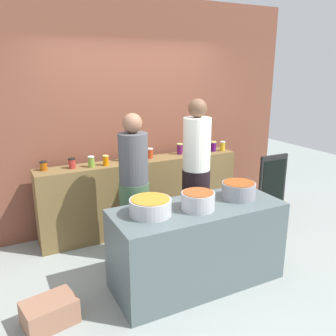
{
  "coord_description": "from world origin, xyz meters",
  "views": [
    {
      "loc": [
        -1.7,
        -3.01,
        2.12
      ],
      "look_at": [
        0.0,
        0.35,
        1.05
      ],
      "focal_mm": 37.71,
      "sensor_mm": 36.0,
      "label": 1
    }
  ],
  "objects_px": {
    "preserve_jar_7": "(180,149)",
    "cooking_pot_left": "(150,207)",
    "preserve_jar_0": "(43,166)",
    "cooking_pot_center": "(198,201)",
    "preserve_jar_5": "(133,155)",
    "preserve_jar_6": "(150,153)",
    "cooking_pot_right": "(239,190)",
    "preserve_jar_3": "(106,160)",
    "preserve_jar_2": "(91,162)",
    "bread_crate": "(50,312)",
    "preserve_jar_4": "(121,156)",
    "cook_in_cap": "(196,182)",
    "preserve_jar_8": "(206,149)",
    "chalkboard_sign": "(272,189)",
    "preserve_jar_1": "(72,163)",
    "cook_with_tongs": "(134,195)",
    "preserve_jar_9": "(213,146)",
    "preserve_jar_10": "(222,146)"
  },
  "relations": [
    {
      "from": "preserve_jar_7",
      "to": "cooking_pot_left",
      "type": "xyz_separation_m",
      "value": [
        -1.08,
        -1.42,
        -0.14
      ]
    },
    {
      "from": "preserve_jar_0",
      "to": "cooking_pot_center",
      "type": "xyz_separation_m",
      "value": [
        1.17,
        -1.52,
        -0.11
      ]
    },
    {
      "from": "preserve_jar_5",
      "to": "cooking_pot_center",
      "type": "height_order",
      "value": "preserve_jar_5"
    },
    {
      "from": "preserve_jar_6",
      "to": "cooking_pot_center",
      "type": "bearing_deg",
      "value": -96.48
    },
    {
      "from": "cooking_pot_right",
      "to": "preserve_jar_3",
      "type": "bearing_deg",
      "value": 126.6
    },
    {
      "from": "preserve_jar_2",
      "to": "bread_crate",
      "type": "height_order",
      "value": "preserve_jar_2"
    },
    {
      "from": "preserve_jar_0",
      "to": "preserve_jar_4",
      "type": "xyz_separation_m",
      "value": [
        0.96,
        0.0,
        0.01
      ]
    },
    {
      "from": "preserve_jar_3",
      "to": "cooking_pot_center",
      "type": "height_order",
      "value": "preserve_jar_3"
    },
    {
      "from": "preserve_jar_0",
      "to": "cook_in_cap",
      "type": "xyz_separation_m",
      "value": [
        1.58,
        -0.81,
        -0.2
      ]
    },
    {
      "from": "preserve_jar_0",
      "to": "preserve_jar_8",
      "type": "relative_size",
      "value": 1.08
    },
    {
      "from": "preserve_jar_8",
      "to": "chalkboard_sign",
      "type": "relative_size",
      "value": 0.1
    },
    {
      "from": "preserve_jar_1",
      "to": "preserve_jar_5",
      "type": "height_order",
      "value": "same"
    },
    {
      "from": "preserve_jar_0",
      "to": "preserve_jar_8",
      "type": "distance_m",
      "value": 2.19
    },
    {
      "from": "cooking_pot_center",
      "to": "cooking_pot_right",
      "type": "relative_size",
      "value": 0.92
    },
    {
      "from": "preserve_jar_0",
      "to": "preserve_jar_6",
      "type": "height_order",
      "value": "preserve_jar_6"
    },
    {
      "from": "cooking_pot_left",
      "to": "preserve_jar_1",
      "type": "bearing_deg",
      "value": 106.31
    },
    {
      "from": "preserve_jar_1",
      "to": "cooking_pot_left",
      "type": "distance_m",
      "value": 1.44
    },
    {
      "from": "cooking_pot_left",
      "to": "preserve_jar_0",
      "type": "bearing_deg",
      "value": 116.63
    },
    {
      "from": "cook_with_tongs",
      "to": "chalkboard_sign",
      "type": "relative_size",
      "value": 1.71
    },
    {
      "from": "preserve_jar_3",
      "to": "cook_in_cap",
      "type": "relative_size",
      "value": 0.07
    },
    {
      "from": "preserve_jar_9",
      "to": "chalkboard_sign",
      "type": "bearing_deg",
      "value": -44.53
    },
    {
      "from": "preserve_jar_6",
      "to": "cooking_pot_right",
      "type": "bearing_deg",
      "value": -75.7
    },
    {
      "from": "preserve_jar_0",
      "to": "bread_crate",
      "type": "distance_m",
      "value": 1.72
    },
    {
      "from": "preserve_jar_9",
      "to": "cook_with_tongs",
      "type": "height_order",
      "value": "cook_with_tongs"
    },
    {
      "from": "preserve_jar_10",
      "to": "bread_crate",
      "type": "distance_m",
      "value": 3.14
    },
    {
      "from": "preserve_jar_6",
      "to": "chalkboard_sign",
      "type": "xyz_separation_m",
      "value": [
        1.58,
        -0.64,
        -0.54
      ]
    },
    {
      "from": "cooking_pot_left",
      "to": "cook_with_tongs",
      "type": "bearing_deg",
      "value": 80.32
    },
    {
      "from": "preserve_jar_1",
      "to": "chalkboard_sign",
      "type": "distance_m",
      "value": 2.73
    },
    {
      "from": "preserve_jar_0",
      "to": "preserve_jar_8",
      "type": "bearing_deg",
      "value": -1.74
    },
    {
      "from": "preserve_jar_9",
      "to": "cooking_pot_center",
      "type": "relative_size",
      "value": 0.45
    },
    {
      "from": "cook_with_tongs",
      "to": "chalkboard_sign",
      "type": "height_order",
      "value": "cook_with_tongs"
    },
    {
      "from": "preserve_jar_6",
      "to": "preserve_jar_10",
      "type": "relative_size",
      "value": 0.97
    },
    {
      "from": "preserve_jar_2",
      "to": "preserve_jar_4",
      "type": "xyz_separation_m",
      "value": [
        0.42,
        0.11,
        0.0
      ]
    },
    {
      "from": "preserve_jar_1",
      "to": "cooking_pot_right",
      "type": "xyz_separation_m",
      "value": [
        1.39,
        -1.39,
        -0.12
      ]
    },
    {
      "from": "cook_with_tongs",
      "to": "chalkboard_sign",
      "type": "xyz_separation_m",
      "value": [
        2.08,
        0.05,
        -0.27
      ]
    },
    {
      "from": "preserve_jar_3",
      "to": "preserve_jar_6",
      "type": "relative_size",
      "value": 0.95
    },
    {
      "from": "preserve_jar_10",
      "to": "cook_with_tongs",
      "type": "xyz_separation_m",
      "value": [
        -1.61,
        -0.61,
        -0.28
      ]
    },
    {
      "from": "preserve_jar_4",
      "to": "cooking_pot_center",
      "type": "bearing_deg",
      "value": -81.93
    },
    {
      "from": "preserve_jar_9",
      "to": "preserve_jar_1",
      "type": "bearing_deg",
      "value": 179.67
    },
    {
      "from": "preserve_jar_7",
      "to": "preserve_jar_8",
      "type": "relative_size",
      "value": 1.47
    },
    {
      "from": "preserve_jar_5",
      "to": "preserve_jar_9",
      "type": "relative_size",
      "value": 0.88
    },
    {
      "from": "preserve_jar_7",
      "to": "preserve_jar_6",
      "type": "bearing_deg",
      "value": -177.26
    },
    {
      "from": "preserve_jar_3",
      "to": "cooking_pot_left",
      "type": "distance_m",
      "value": 1.32
    },
    {
      "from": "preserve_jar_2",
      "to": "preserve_jar_9",
      "type": "xyz_separation_m",
      "value": [
        1.78,
        0.04,
        0.0
      ]
    },
    {
      "from": "preserve_jar_2",
      "to": "cook_with_tongs",
      "type": "relative_size",
      "value": 0.08
    },
    {
      "from": "preserve_jar_4",
      "to": "preserve_jar_10",
      "type": "relative_size",
      "value": 1.0
    },
    {
      "from": "preserve_jar_5",
      "to": "cooking_pot_center",
      "type": "bearing_deg",
      "value": -87.48
    },
    {
      "from": "cooking_pot_right",
      "to": "cook_in_cap",
      "type": "height_order",
      "value": "cook_in_cap"
    },
    {
      "from": "preserve_jar_4",
      "to": "preserve_jar_6",
      "type": "bearing_deg",
      "value": -5.23
    },
    {
      "from": "preserve_jar_1",
      "to": "bread_crate",
      "type": "xyz_separation_m",
      "value": [
        -0.55,
        -1.38,
        -0.92
      ]
    }
  ]
}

